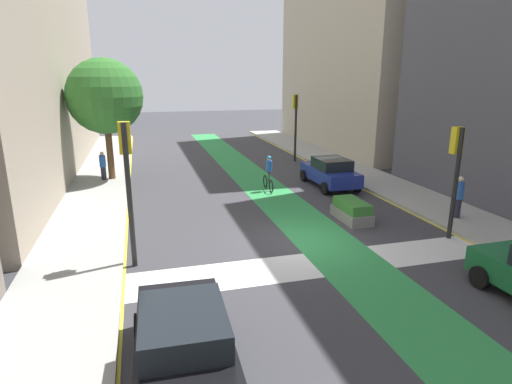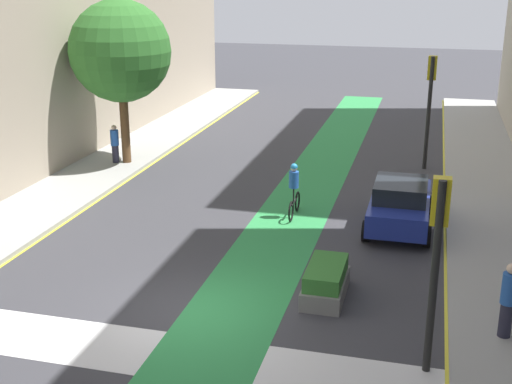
{
  "view_description": "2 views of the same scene",
  "coord_description": "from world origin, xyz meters",
  "px_view_note": "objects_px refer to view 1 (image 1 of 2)",
  "views": [
    {
      "loc": [
        -5.2,
        -13.36,
        5.78
      ],
      "look_at": [
        -0.43,
        3.97,
        0.83
      ],
      "focal_mm": 29.56,
      "sensor_mm": 36.0,
      "label": 1
    },
    {
      "loc": [
        5.2,
        -13.8,
        7.84
      ],
      "look_at": [
        -0.02,
        6.32,
        1.0
      ],
      "focal_mm": 47.67,
      "sensor_mm": 36.0,
      "label": 2
    }
  ],
  "objects_px": {
    "traffic_signal_far_right": "(295,115)",
    "street_tree_near": "(105,97)",
    "car_blue_right_far": "(330,172)",
    "traffic_signal_near_right": "(456,161)",
    "pedestrian_sidewalk_left_a": "(103,166)",
    "median_planter": "(352,211)",
    "traffic_signal_near_left": "(127,168)",
    "pedestrian_sidewalk_right_a": "(459,197)",
    "cyclist_in_lane": "(269,172)",
    "car_black_left_near": "(184,343)"
  },
  "relations": [
    {
      "from": "street_tree_near",
      "to": "median_planter",
      "type": "relative_size",
      "value": 3.26
    },
    {
      "from": "traffic_signal_far_right",
      "to": "pedestrian_sidewalk_right_a",
      "type": "distance_m",
      "value": 14.07
    },
    {
      "from": "street_tree_near",
      "to": "median_planter",
      "type": "bearing_deg",
      "value": -44.64
    },
    {
      "from": "traffic_signal_near_right",
      "to": "cyclist_in_lane",
      "type": "height_order",
      "value": "traffic_signal_near_right"
    },
    {
      "from": "traffic_signal_near_right",
      "to": "car_blue_right_far",
      "type": "bearing_deg",
      "value": 97.24
    },
    {
      "from": "traffic_signal_near_left",
      "to": "traffic_signal_far_right",
      "type": "distance_m",
      "value": 18.15
    },
    {
      "from": "median_planter",
      "to": "traffic_signal_far_right",
      "type": "bearing_deg",
      "value": 80.29
    },
    {
      "from": "traffic_signal_far_right",
      "to": "median_planter",
      "type": "relative_size",
      "value": 2.26
    },
    {
      "from": "car_blue_right_far",
      "to": "median_planter",
      "type": "distance_m",
      "value": 5.59
    },
    {
      "from": "traffic_signal_near_left",
      "to": "car_black_left_near",
      "type": "xyz_separation_m",
      "value": [
        0.98,
        -5.72,
        -2.34
      ]
    },
    {
      "from": "traffic_signal_far_right",
      "to": "pedestrian_sidewalk_right_a",
      "type": "height_order",
      "value": "traffic_signal_far_right"
    },
    {
      "from": "traffic_signal_far_right",
      "to": "pedestrian_sidewalk_right_a",
      "type": "relative_size",
      "value": 2.64
    },
    {
      "from": "traffic_signal_near_left",
      "to": "car_black_left_near",
      "type": "distance_m",
      "value": 6.26
    },
    {
      "from": "car_blue_right_far",
      "to": "cyclist_in_lane",
      "type": "distance_m",
      "value": 3.44
    },
    {
      "from": "traffic_signal_near_right",
      "to": "traffic_signal_far_right",
      "type": "bearing_deg",
      "value": 91.42
    },
    {
      "from": "car_blue_right_far",
      "to": "pedestrian_sidewalk_left_a",
      "type": "bearing_deg",
      "value": 160.14
    },
    {
      "from": "pedestrian_sidewalk_left_a",
      "to": "street_tree_near",
      "type": "distance_m",
      "value": 3.79
    },
    {
      "from": "traffic_signal_near_left",
      "to": "street_tree_near",
      "type": "bearing_deg",
      "value": 96.1
    },
    {
      "from": "traffic_signal_far_right",
      "to": "car_blue_right_far",
      "type": "height_order",
      "value": "traffic_signal_far_right"
    },
    {
      "from": "street_tree_near",
      "to": "traffic_signal_near_right",
      "type": "bearing_deg",
      "value": -44.99
    },
    {
      "from": "car_black_left_near",
      "to": "cyclist_in_lane",
      "type": "height_order",
      "value": "cyclist_in_lane"
    },
    {
      "from": "car_blue_right_far",
      "to": "traffic_signal_far_right",
      "type": "bearing_deg",
      "value": 84.92
    },
    {
      "from": "car_blue_right_far",
      "to": "pedestrian_sidewalk_right_a",
      "type": "relative_size",
      "value": 2.43
    },
    {
      "from": "traffic_signal_near_right",
      "to": "median_planter",
      "type": "xyz_separation_m",
      "value": [
        -2.53,
        2.65,
        -2.46
      ]
    },
    {
      "from": "traffic_signal_far_right",
      "to": "pedestrian_sidewalk_left_a",
      "type": "height_order",
      "value": "traffic_signal_far_right"
    },
    {
      "from": "street_tree_near",
      "to": "car_black_left_near",
      "type": "bearing_deg",
      "value": -82.72
    },
    {
      "from": "traffic_signal_far_right",
      "to": "car_black_left_near",
      "type": "height_order",
      "value": "traffic_signal_far_right"
    },
    {
      "from": "cyclist_in_lane",
      "to": "pedestrian_sidewalk_right_a",
      "type": "bearing_deg",
      "value": -47.62
    },
    {
      "from": "traffic_signal_far_right",
      "to": "street_tree_near",
      "type": "relative_size",
      "value": 0.69
    },
    {
      "from": "pedestrian_sidewalk_left_a",
      "to": "street_tree_near",
      "type": "xyz_separation_m",
      "value": [
        0.43,
        0.15,
        3.76
      ]
    },
    {
      "from": "cyclist_in_lane",
      "to": "pedestrian_sidewalk_right_a",
      "type": "relative_size",
      "value": 1.07
    },
    {
      "from": "traffic_signal_near_right",
      "to": "median_planter",
      "type": "distance_m",
      "value": 4.41
    },
    {
      "from": "traffic_signal_far_right",
      "to": "traffic_signal_near_right",
      "type": "bearing_deg",
      "value": -88.58
    },
    {
      "from": "traffic_signal_far_right",
      "to": "car_blue_right_far",
      "type": "bearing_deg",
      "value": -95.08
    },
    {
      "from": "pedestrian_sidewalk_left_a",
      "to": "street_tree_near",
      "type": "bearing_deg",
      "value": 19.81
    },
    {
      "from": "traffic_signal_near_right",
      "to": "car_blue_right_far",
      "type": "xyz_separation_m",
      "value": [
        -1.02,
        8.01,
        -2.07
      ]
    },
    {
      "from": "car_blue_right_far",
      "to": "car_black_left_near",
      "type": "distance_m",
      "value": 16.0
    },
    {
      "from": "car_blue_right_far",
      "to": "car_black_left_near",
      "type": "relative_size",
      "value": 0.99
    },
    {
      "from": "cyclist_in_lane",
      "to": "traffic_signal_far_right",
      "type": "bearing_deg",
      "value": 60.16
    },
    {
      "from": "traffic_signal_near_left",
      "to": "median_planter",
      "type": "distance_m",
      "value": 9.31
    },
    {
      "from": "cyclist_in_lane",
      "to": "median_planter",
      "type": "bearing_deg",
      "value": -70.57
    },
    {
      "from": "traffic_signal_near_right",
      "to": "traffic_signal_near_left",
      "type": "relative_size",
      "value": 0.91
    },
    {
      "from": "traffic_signal_far_right",
      "to": "street_tree_near",
      "type": "distance_m",
      "value": 12.48
    },
    {
      "from": "street_tree_near",
      "to": "traffic_signal_near_left",
      "type": "bearing_deg",
      "value": -83.9
    },
    {
      "from": "pedestrian_sidewalk_right_a",
      "to": "car_black_left_near",
      "type": "bearing_deg",
      "value": -151.1
    },
    {
      "from": "car_black_left_near",
      "to": "traffic_signal_far_right",
      "type": "bearing_deg",
      "value": 64.14
    },
    {
      "from": "traffic_signal_near_right",
      "to": "median_planter",
      "type": "relative_size",
      "value": 2.01
    },
    {
      "from": "car_black_left_near",
      "to": "pedestrian_sidewalk_right_a",
      "type": "xyz_separation_m",
      "value": [
        11.84,
        6.53,
        0.23
      ]
    },
    {
      "from": "traffic_signal_far_right",
      "to": "pedestrian_sidewalk_left_a",
      "type": "distance_m",
      "value": 13.04
    },
    {
      "from": "traffic_signal_near_right",
      "to": "street_tree_near",
      "type": "relative_size",
      "value": 0.62
    }
  ]
}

